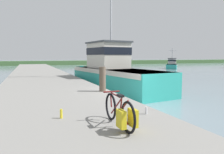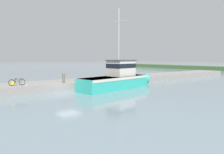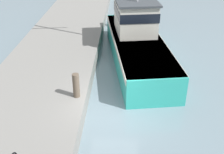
# 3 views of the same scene
# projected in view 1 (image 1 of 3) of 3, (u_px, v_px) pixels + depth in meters

# --- Properties ---
(ground_plane) EXTENTS (320.00, 320.00, 0.00)m
(ground_plane) POSITION_uv_depth(u_px,v_px,m) (138.00, 107.00, 10.89)
(ground_plane) COLOR gray
(dock_pier) EXTENTS (5.29, 80.00, 0.88)m
(dock_pier) POSITION_uv_depth(u_px,v_px,m) (56.00, 105.00, 9.41)
(dock_pier) COLOR gray
(dock_pier) RESTS_ON ground_plane
(far_shoreline) EXTENTS (180.00, 5.00, 1.22)m
(far_shoreline) POSITION_uv_depth(u_px,v_px,m) (137.00, 62.00, 74.44)
(far_shoreline) COLOR #426638
(far_shoreline) RESTS_ON ground_plane
(fishing_boat_main) EXTENTS (4.47, 12.38, 10.20)m
(fishing_boat_main) POSITION_uv_depth(u_px,v_px,m) (112.00, 71.00, 17.20)
(fishing_boat_main) COLOR teal
(fishing_boat_main) RESTS_ON ground_plane
(boat_green_anchored) EXTENTS (5.76, 6.66, 4.22)m
(boat_green_anchored) POSITION_uv_depth(u_px,v_px,m) (172.00, 65.00, 46.10)
(boat_green_anchored) COLOR teal
(boat_green_anchored) RESTS_ON ground_plane
(bicycle_touring) EXTENTS (0.44, 1.80, 0.78)m
(bicycle_touring) POSITION_uv_depth(u_px,v_px,m) (121.00, 113.00, 5.07)
(bicycle_touring) COLOR black
(bicycle_touring) RESTS_ON dock_pier
(mooring_post) EXTENTS (0.31, 0.31, 1.17)m
(mooring_post) POSITION_uv_depth(u_px,v_px,m) (103.00, 79.00, 10.38)
(mooring_post) COLOR brown
(mooring_post) RESTS_ON dock_pier
(water_bottle_by_bike) EXTENTS (0.07, 0.07, 0.21)m
(water_bottle_by_bike) POSITION_uv_depth(u_px,v_px,m) (146.00, 111.00, 6.30)
(water_bottle_by_bike) COLOR silver
(water_bottle_by_bike) RESTS_ON dock_pier
(water_bottle_on_curb) EXTENTS (0.07, 0.07, 0.25)m
(water_bottle_on_curb) POSITION_uv_depth(u_px,v_px,m) (61.00, 114.00, 5.88)
(water_bottle_on_curb) COLOR yellow
(water_bottle_on_curb) RESTS_ON dock_pier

